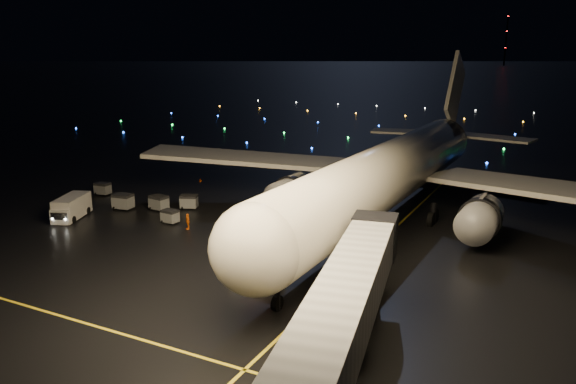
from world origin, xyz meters
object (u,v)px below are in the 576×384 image
(pushback_tug, at_px, (323,347))
(baggage_cart_4, at_px, (103,189))
(airliner, at_px, (401,136))
(crew_c, at_px, (188,221))
(belt_loader, at_px, (260,263))
(baggage_cart_2, at_px, (159,203))
(baggage_cart_0, at_px, (170,217))
(baggage_cart_1, at_px, (189,202))
(service_truck, at_px, (72,207))
(baggage_cart_3, at_px, (123,202))

(pushback_tug, distance_m, baggage_cart_4, 48.40)
(airliner, bearing_deg, crew_c, -138.07)
(airliner, distance_m, belt_loader, 25.72)
(airliner, bearing_deg, baggage_cart_2, -155.19)
(baggage_cart_0, xyz_separation_m, baggage_cart_1, (-1.67, 5.67, 0.08))
(pushback_tug, height_order, crew_c, pushback_tug)
(airliner, xyz_separation_m, baggage_cart_1, (-22.90, -8.96, -8.35))
(service_truck, distance_m, baggage_cart_3, 5.88)
(baggage_cart_0, bearing_deg, baggage_cart_1, 111.12)
(airliner, xyz_separation_m, baggage_cart_0, (-21.23, -14.63, -8.43))
(airliner, relative_size, service_truck, 9.37)
(belt_loader, xyz_separation_m, baggage_cart_0, (-16.84, 9.56, -0.88))
(service_truck, bearing_deg, belt_loader, -34.10)
(belt_loader, relative_size, baggage_cart_3, 3.03)
(crew_c, bearing_deg, baggage_cart_2, -173.00)
(baggage_cart_3, bearing_deg, crew_c, -20.43)
(pushback_tug, xyz_separation_m, baggage_cart_0, (-26.20, 18.13, -0.14))
(baggage_cart_2, bearing_deg, baggage_cart_1, 43.83)
(crew_c, distance_m, baggage_cart_4, 20.03)
(belt_loader, bearing_deg, baggage_cart_2, 127.46)
(baggage_cart_1, distance_m, baggage_cart_2, 3.53)
(baggage_cart_1, relative_size, baggage_cart_2, 0.95)
(pushback_tug, distance_m, crew_c, 28.88)
(pushback_tug, bearing_deg, baggage_cart_0, 125.15)
(crew_c, height_order, baggage_cart_2, baggage_cart_2)
(baggage_cart_1, bearing_deg, airliner, -1.38)
(baggage_cart_4, bearing_deg, baggage_cart_0, -25.76)
(pushback_tug, bearing_deg, crew_c, 123.11)
(belt_loader, bearing_deg, baggage_cart_4, 133.65)
(baggage_cart_2, bearing_deg, service_truck, -126.76)
(baggage_cart_3, bearing_deg, service_truck, -123.72)
(service_truck, bearing_deg, baggage_cart_3, 41.82)
(belt_loader, bearing_deg, crew_c, 126.79)
(baggage_cart_2, xyz_separation_m, baggage_cart_3, (-3.99, -1.70, 0.07))
(baggage_cart_3, bearing_deg, pushback_tug, -37.16)
(belt_loader, height_order, service_truck, belt_loader)
(pushback_tug, height_order, service_truck, service_truck)
(baggage_cart_0, bearing_deg, crew_c, -11.05)
(pushback_tug, bearing_deg, baggage_cart_1, 119.33)
(service_truck, xyz_separation_m, crew_c, (14.14, 2.55, -0.41))
(pushback_tug, distance_m, baggage_cart_1, 36.65)
(baggage_cart_1, xyz_separation_m, baggage_cart_2, (-2.81, -2.13, 0.04))
(pushback_tug, distance_m, belt_loader, 12.71)
(pushback_tug, relative_size, baggage_cart_3, 1.68)
(crew_c, height_order, baggage_cart_3, baggage_cart_3)
(pushback_tug, distance_m, baggage_cart_2, 37.56)
(pushback_tug, xyz_separation_m, belt_loader, (-9.36, 8.56, 0.74))
(pushback_tug, bearing_deg, baggage_cart_3, 129.89)
(crew_c, height_order, baggage_cart_4, crew_c)
(baggage_cart_1, relative_size, baggage_cart_3, 0.88)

